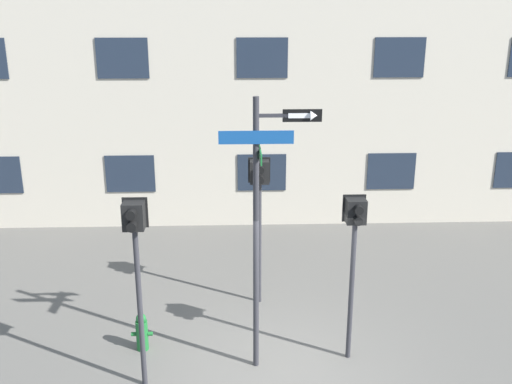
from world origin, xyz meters
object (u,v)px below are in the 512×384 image
Objects in this scene: pedestrian_signal_right at (354,236)px; pedestrian_signal_across at (259,190)px; pedestrian_signal_left at (136,245)px; fire_hydrant at (142,332)px; street_sign_pole at (261,213)px.

pedestrian_signal_across is (-1.39, 1.97, 0.14)m from pedestrian_signal_right.
pedestrian_signal_left is 1.03× the size of pedestrian_signal_across.
pedestrian_signal_across is at bearing 54.22° from pedestrian_signal_left.
street_sign_pole is at bearing -14.92° from fire_hydrant.
pedestrian_signal_right is (3.26, 0.62, -0.15)m from pedestrian_signal_left.
pedestrian_signal_right is 4.16× the size of fire_hydrant.
pedestrian_signal_left is at bearing -125.78° from pedestrian_signal_across.
pedestrian_signal_right reaches higher than fire_hydrant.
street_sign_pole is 1.50× the size of pedestrian_signal_across.
street_sign_pole is at bearing -91.75° from pedestrian_signal_across.
pedestrian_signal_left is (-1.80, -0.45, -0.30)m from street_sign_pole.
pedestrian_signal_left is 3.19m from pedestrian_signal_across.
fire_hydrant is (-3.44, 0.36, -1.84)m from pedestrian_signal_right.
pedestrian_signal_right is at bearing -54.79° from pedestrian_signal_across.
fire_hydrant is at bearing 174.05° from pedestrian_signal_right.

